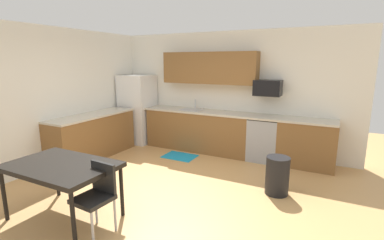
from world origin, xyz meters
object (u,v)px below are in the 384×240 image
Objects in this scene: chair_near_table at (97,193)px; oven_range at (264,139)px; microwave at (268,88)px; trash_bin at (277,176)px; refrigerator at (138,109)px; dining_table at (61,168)px.

oven_range is at bearing 71.21° from chair_near_table.
microwave reaches higher than trash_bin.
microwave is (-0.00, 0.10, 1.06)m from oven_range.
chair_near_table is (2.02, -3.41, -0.35)m from refrigerator.
dining_table is 3.12m from trash_bin.
refrigerator reaches higher than trash_bin.
refrigerator is 3.28m from microwave.
microwave is 3.91m from chair_near_table.
chair_near_table is at bearing -131.00° from trash_bin.
trash_bin is at bearing 49.00° from chair_near_table.
refrigerator is 4.06m from trash_bin.
chair_near_table is at bearing -108.31° from microwave.
refrigerator reaches higher than microwave.
trash_bin is (1.74, 2.01, -0.20)m from chair_near_table.
refrigerator is 3.24m from oven_range.
microwave is 0.64× the size of chair_near_table.
trash_bin is at bearing 40.04° from dining_table.
oven_range is 3.92m from dining_table.
oven_range is at bearing 110.60° from trash_bin.
refrigerator is at bearing -178.57° from oven_range.
microwave is at bearing 90.00° from oven_range.
oven_range is 0.65× the size of dining_table.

